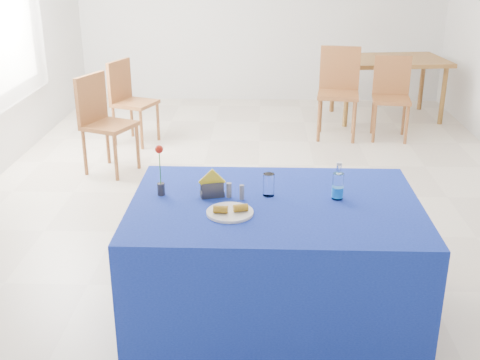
% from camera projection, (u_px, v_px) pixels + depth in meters
% --- Properties ---
extents(floor, '(7.00, 7.00, 0.00)m').
position_uv_depth(floor, '(258.00, 195.00, 5.35)').
color(floor, beige).
rests_on(floor, ground).
extents(curtain, '(0.04, 1.75, 1.85)m').
position_uv_depth(curtain, '(4.00, 5.00, 5.60)').
color(curtain, white).
rests_on(curtain, room_shell).
extents(plate, '(0.25, 0.25, 0.01)m').
position_uv_depth(plate, '(230.00, 212.00, 3.17)').
color(plate, silver).
rests_on(plate, blue_table).
extents(drinking_glass, '(0.07, 0.07, 0.13)m').
position_uv_depth(drinking_glass, '(269.00, 185.00, 3.38)').
color(drinking_glass, white).
rests_on(drinking_glass, blue_table).
extents(salt_shaker, '(0.03, 0.03, 0.08)m').
position_uv_depth(salt_shaker, '(229.00, 190.00, 3.36)').
color(salt_shaker, slate).
rests_on(salt_shaker, blue_table).
extents(pepper_shaker, '(0.03, 0.03, 0.08)m').
position_uv_depth(pepper_shaker, '(242.00, 192.00, 3.33)').
color(pepper_shaker, slate).
rests_on(pepper_shaker, blue_table).
extents(blue_table, '(1.60, 1.10, 0.76)m').
position_uv_depth(blue_table, '(274.00, 263.00, 3.45)').
color(blue_table, navy).
rests_on(blue_table, floor).
extents(water_bottle, '(0.07, 0.07, 0.21)m').
position_uv_depth(water_bottle, '(338.00, 187.00, 3.33)').
color(water_bottle, white).
rests_on(water_bottle, blue_table).
extents(napkin_holder, '(0.15, 0.09, 0.17)m').
position_uv_depth(napkin_holder, '(212.00, 189.00, 3.37)').
color(napkin_holder, '#36363A').
rests_on(napkin_holder, blue_table).
extents(rose_vase, '(0.05, 0.05, 0.30)m').
position_uv_depth(rose_vase, '(160.00, 172.00, 3.36)').
color(rose_vase, '#242429').
rests_on(rose_vase, blue_table).
extents(oak_table, '(1.47, 1.05, 0.76)m').
position_uv_depth(oak_table, '(388.00, 65.00, 7.47)').
color(oak_table, olive).
rests_on(oak_table, floor).
extents(chair_bg_left, '(0.51, 0.51, 1.01)m').
position_uv_depth(chair_bg_left, '(339.00, 86.00, 6.80)').
color(chair_bg_left, brown).
rests_on(chair_bg_left, floor).
extents(chair_bg_right, '(0.46, 0.46, 0.92)m').
position_uv_depth(chair_bg_right, '(391.00, 91.00, 6.77)').
color(chair_bg_right, brown).
rests_on(chair_bg_right, floor).
extents(chair_win_a, '(0.55, 0.55, 0.94)m').
position_uv_depth(chair_win_a, '(102.00, 117.00, 5.73)').
color(chair_win_a, brown).
rests_on(chair_win_a, floor).
extents(chair_win_b, '(0.53, 0.53, 0.91)m').
position_uv_depth(chair_win_b, '(128.00, 96.00, 6.59)').
color(chair_win_b, brown).
rests_on(chair_win_b, floor).
extents(banana_pieces, '(0.19, 0.07, 0.04)m').
position_uv_depth(banana_pieces, '(231.00, 209.00, 3.15)').
color(banana_pieces, yellow).
rests_on(banana_pieces, plate).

